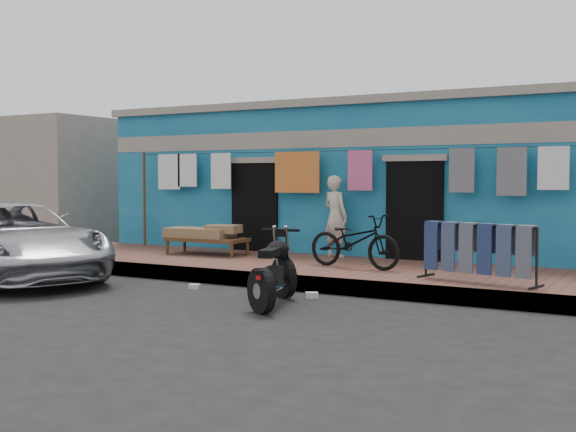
% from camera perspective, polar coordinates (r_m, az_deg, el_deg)
% --- Properties ---
extents(ground, '(80.00, 80.00, 0.00)m').
position_cam_1_polar(ground, '(10.31, -5.52, -6.91)').
color(ground, black).
rests_on(ground, ground).
extents(sidewalk, '(28.00, 3.00, 0.25)m').
position_cam_1_polar(sidewalk, '(12.83, 2.20, -4.37)').
color(sidewalk, brown).
rests_on(sidewalk, ground).
extents(curb, '(28.00, 0.10, 0.25)m').
position_cam_1_polar(curb, '(11.58, -1.10, -5.18)').
color(curb, gray).
rests_on(curb, ground).
extents(building, '(12.20, 5.20, 3.36)m').
position_cam_1_polar(building, '(16.37, 8.63, 2.67)').
color(building, '#145F88').
rests_on(building, ground).
extents(neighbor_left, '(6.00, 5.00, 3.40)m').
position_cam_1_polar(neighbor_left, '(22.75, -18.25, 2.67)').
color(neighbor_left, '#9E9384').
rests_on(neighbor_left, ground).
extents(clothesline, '(10.06, 0.06, 2.10)m').
position_cam_1_polar(clothesline, '(14.02, 3.10, 3.17)').
color(clothesline, brown).
rests_on(clothesline, sidewalk).
extents(car, '(5.45, 3.90, 1.40)m').
position_cam_1_polar(car, '(13.51, -21.18, -1.75)').
color(car, '#B9B9BE').
rests_on(car, ground).
extents(seated_person, '(0.67, 0.56, 1.58)m').
position_cam_1_polar(seated_person, '(13.91, 3.77, -0.03)').
color(seated_person, beige).
rests_on(seated_person, sidewalk).
extents(bicycle, '(1.81, 0.86, 1.12)m').
position_cam_1_polar(bicycle, '(12.25, 5.26, -1.50)').
color(bicycle, black).
rests_on(bicycle, sidewalk).
extents(motorcycle, '(1.45, 1.92, 1.04)m').
position_cam_1_polar(motorcycle, '(10.05, -1.18, -4.15)').
color(motorcycle, black).
rests_on(motorcycle, ground).
extents(charpoy, '(1.79, 1.00, 0.57)m').
position_cam_1_polar(charpoy, '(14.47, -6.41, -1.91)').
color(charpoy, brown).
rests_on(charpoy, sidewalk).
extents(jeans_rack, '(2.03, 1.21, 0.89)m').
position_cam_1_polar(jeans_rack, '(10.92, 14.81, -2.74)').
color(jeans_rack, black).
rests_on(jeans_rack, sidewalk).
extents(litter_a, '(0.20, 0.18, 0.07)m').
position_cam_1_polar(litter_a, '(11.70, -7.41, -5.54)').
color(litter_a, silver).
rests_on(litter_a, ground).
extents(litter_b, '(0.23, 0.22, 0.09)m').
position_cam_1_polar(litter_b, '(10.69, 1.88, -6.29)').
color(litter_b, silver).
rests_on(litter_b, ground).
extents(litter_c, '(0.15, 0.18, 0.07)m').
position_cam_1_polar(litter_c, '(10.80, -0.19, -6.25)').
color(litter_c, silver).
rests_on(litter_c, ground).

